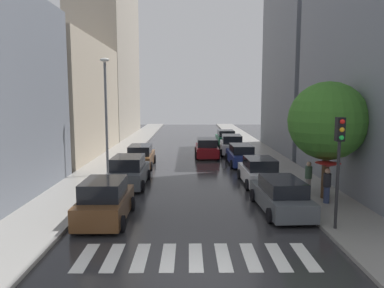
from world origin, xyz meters
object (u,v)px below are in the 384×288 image
Objects in this scene: parked_car_right_nearest at (281,196)px; parked_car_left_nearest at (105,202)px; parked_car_right_third at (241,155)px; parked_car_left_second at (129,172)px; parked_car_right_fifth at (226,138)px; parked_car_left_third at (141,157)px; traffic_light_right_corner at (339,148)px; pedestrian_foreground at (328,172)px; pedestrian_near_tree at (308,177)px; parked_car_right_fourth at (231,145)px; car_midroad at (207,148)px; parked_car_right_second at (259,172)px; lamp_post_left at (106,109)px; street_tree_right at (328,121)px.

parked_car_left_nearest is at bearing 95.99° from parked_car_right_nearest.
parked_car_right_third reaches higher than parked_car_right_nearest.
parked_car_right_fifth is (7.57, 18.61, -0.06)m from parked_car_left_second.
traffic_light_right_corner is at bearing -146.26° from parked_car_left_third.
pedestrian_foreground is at bearing -112.08° from parked_car_left_second.
pedestrian_foreground is 1.91m from pedestrian_near_tree.
parked_car_right_fourth is at bearing 178.02° from parked_car_right_fifth.
parked_car_right_fifth is at bearing -1.02° from parked_car_right_third.
parked_car_right_fourth is 2.98m from car_midroad.
parked_car_right_second is 3.37m from pedestrian_near_tree.
pedestrian_near_tree is at bearing -166.94° from parked_car_right_third.
parked_car_right_fourth is 1.12× the size of traffic_light_right_corner.
lamp_post_left reaches higher than parked_car_left_second.
parked_car_left_third is 1.07× the size of parked_car_right_second.
parked_car_left_third is (-0.06, 5.88, -0.05)m from parked_car_left_second.
pedestrian_near_tree reaches higher than parked_car_right_second.
parked_car_right_nearest is 3.94m from traffic_light_right_corner.
parked_car_left_nearest is 0.98× the size of parked_car_right_fifth.
car_midroad is 15.15m from street_tree_right.
parked_car_right_second is (7.74, 0.22, -0.06)m from parked_car_left_second.
pedestrian_near_tree is (4.71, -12.94, 0.27)m from car_midroad.
pedestrian_near_tree is at bearing -69.10° from parked_car_left_nearest.
parked_car_left_third is 9.93m from parked_car_right_fourth.
parked_car_left_second is at bearing 179.94° from parked_car_left_third.
parked_car_left_second is at bearing 151.05° from parked_car_right_fourth.
parked_car_left_nearest is 10.38m from pedestrian_foreground.
pedestrian_foreground is (2.57, -22.80, 0.88)m from parked_car_right_fifth.
parked_car_left_second is 0.98× the size of car_midroad.
parked_car_left_second is 12.22m from traffic_light_right_corner.
lamp_post_left reaches higher than car_midroad.
pedestrian_foreground reaches higher than parked_car_right_nearest.
parked_car_left_third is at bearing 95.18° from parked_car_right_third.
parked_car_left_third is 14.27m from street_tree_right.
car_midroad is 0.62× the size of lamp_post_left.
parked_car_right_fourth is at bearing -22.32° from parked_car_left_nearest.
parked_car_left_third is at bearing 32.70° from parked_car_right_nearest.
parked_car_left_third is 2.38× the size of pedestrian_foreground.
pedestrian_foreground is at bearing -152.91° from parked_car_right_second.
traffic_light_right_corner is (-0.93, -3.46, 1.64)m from pedestrian_foreground.
parked_car_right_nearest is at bearing -105.91° from pedestrian_near_tree.
parked_car_right_fourth is 1.15× the size of parked_car_right_fifth.
parked_car_right_second is 1.04× the size of parked_car_right_fifth.
parked_car_right_third is (7.55, 12.94, -0.08)m from parked_car_left_nearest.
parked_car_right_nearest is 1.13× the size of traffic_light_right_corner.
lamp_post_left reaches higher than parked_car_right_second.
traffic_light_right_corner reaches higher than pedestrian_foreground.
street_tree_right reaches higher than pedestrian_near_tree.
traffic_light_right_corner is (-1.16, -4.35, -0.74)m from street_tree_right.
parked_car_right_nearest is at bearing -146.52° from street_tree_right.
parked_car_right_second is 0.90× the size of parked_car_right_third.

